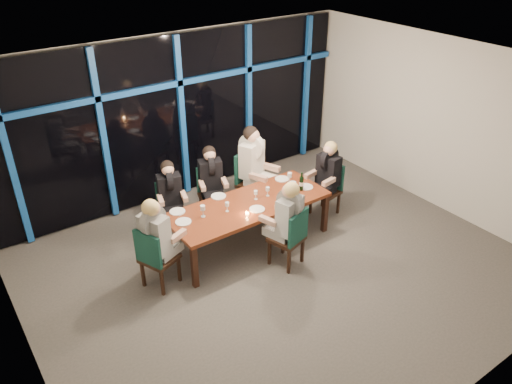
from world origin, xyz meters
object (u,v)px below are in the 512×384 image
Objects in this scene: diner_far_left at (170,188)px; chair_end_right at (329,186)px; diner_end_right at (327,168)px; dining_table at (249,207)px; diner_far_right at (254,157)px; diner_end_left at (156,230)px; wine_bottle at (301,183)px; chair_far_left at (171,205)px; chair_far_right at (249,177)px; chair_far_mid at (211,190)px; water_pitcher at (293,187)px; diner_far_mid at (211,173)px; chair_near_mid at (291,235)px; diner_near_mid at (288,212)px; chair_end_left at (155,256)px.

chair_end_right is at bearing -4.76° from diner_far_left.
chair_end_right is at bearing 90.00° from diner_end_right.
diner_far_right reaches higher than dining_table.
diner_end_left is 2.99× the size of wine_bottle.
diner_end_right reaches higher than diner_far_left.
chair_far_left is 2.18m from wine_bottle.
chair_far_right is 1.14m from wine_bottle.
chair_far_mid is at bearing 23.05° from diner_far_left.
water_pitcher is at bearing -108.31° from diner_far_right.
chair_near_mid is at bearing -62.61° from diner_far_mid.
diner_near_mid is at bearing -131.64° from diner_far_right.
diner_end_right is (1.72, -1.01, 0.01)m from diner_far_mid.
chair_near_mid is (0.25, -1.91, 0.02)m from chair_far_mid.
chair_end_right is at bearing -10.28° from diner_far_mid.
chair_end_right is 0.97× the size of chair_near_mid.
diner_near_mid reaches higher than chair_end_right.
diner_end_left is at bearing 179.09° from diner_far_right.
chair_far_right is 1.19× the size of diner_far_mid.
diner_far_left is at bearing -59.10° from chair_end_left.
diner_near_mid is at bearing -90.00° from chair_near_mid.
chair_end_right is 1.03× the size of diner_end_right.
diner_far_right reaches higher than chair_near_mid.
chair_end_left is 1.11× the size of diner_far_left.
chair_far_mid is 1.61m from wine_bottle.
chair_end_left is at bearing -124.79° from chair_far_mid.
diner_far_mid is at bearing 146.72° from diner_far_right.
chair_end_left is at bearing -126.11° from diner_far_mid.
dining_table is 2.87× the size of chair_far_left.
diner_far_left is 2.01m from diner_near_mid.
chair_far_mid is 0.86× the size of chair_far_right.
wine_bottle is (-0.68, -0.12, -0.03)m from diner_end_right.
water_pitcher is (0.78, -0.12, 0.16)m from dining_table.
chair_end_left is 3.39m from chair_end_right.
diner_far_left is 2.68m from diner_end_right.
diner_end_left reaches higher than diner_near_mid.
chair_far_left is 1.43m from diner_end_left.
wine_bottle is at bearing -98.26° from chair_far_right.
diner_far_right is 2.50m from diner_end_left.
diner_far_mid reaches higher than chair_far_right.
wine_bottle is (0.95, -0.14, 0.19)m from dining_table.
diner_far_left is 2.76× the size of wine_bottle.
chair_end_left is 1.04× the size of chair_end_right.
diner_far_mid reaches higher than chair_far_mid.
diner_end_right is (0.93, -0.87, -0.13)m from diner_far_right.
diner_end_right is at bearing -13.92° from chair_far_mid.
diner_end_left is at bearing -98.31° from diner_end_right.
chair_far_left is 0.79m from chair_far_mid.
chair_near_mid reaches higher than water_pitcher.
diner_end_left is 5.01× the size of water_pitcher.
chair_near_mid is at bearing -130.11° from diner_far_right.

